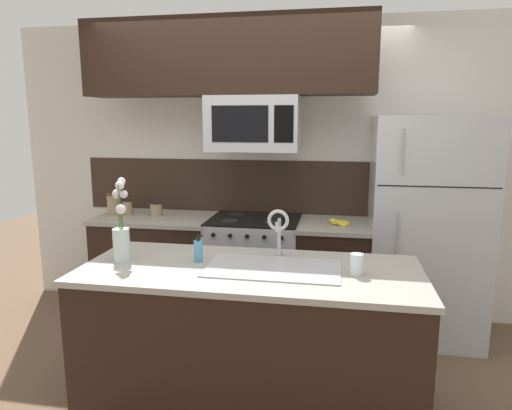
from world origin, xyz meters
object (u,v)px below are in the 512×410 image
stove_range (254,271)px  sink_faucet (279,227)px  banana_bunch (340,222)px  dish_soap_bottle (198,250)px  storage_jar_short (156,209)px  drinking_glass (357,264)px  microwave (254,124)px  storage_jar_tall (113,204)px  storage_jar_medium (127,207)px  flower_vase (121,235)px  refrigerator (426,229)px

stove_range → sink_faucet: 1.27m
banana_bunch → dish_soap_bottle: dish_soap_bottle is taller
storage_jar_short → drinking_glass: bearing=-37.3°
stove_range → banana_bunch: bearing=-4.8°
microwave → drinking_glass: 1.66m
storage_jar_short → banana_bunch: 1.60m
storage_jar_tall → storage_jar_medium: size_ratio=1.45×
flower_vase → refrigerator: bearing=32.9°
storage_jar_tall → drinking_glass: size_ratio=1.63×
microwave → storage_jar_tall: 1.46m
storage_jar_medium → flower_vase: 1.41m
storage_jar_medium → banana_bunch: (1.88, -0.09, -0.04)m
storage_jar_tall → dish_soap_bottle: storage_jar_tall is taller
sink_faucet → banana_bunch: bearing=69.0°
sink_faucet → flower_vase: 0.95m
flower_vase → storage_jar_tall: bearing=119.4°
refrigerator → banana_bunch: refrigerator is taller
sink_faucet → dish_soap_bottle: (-0.46, -0.16, -0.13)m
storage_jar_medium → drinking_glass: bearing=-33.4°
microwave → flower_vase: bearing=-115.1°
dish_soap_bottle → drinking_glass: (0.92, -0.08, -0.01)m
storage_jar_short → sink_faucet: size_ratio=0.40×
dish_soap_bottle → flower_vase: bearing=-172.2°
refrigerator → storage_jar_short: bearing=-179.8°
drinking_glass → storage_jar_medium: bearing=146.6°
dish_soap_bottle → flower_vase: flower_vase is taller
drinking_glass → flower_vase: flower_vase is taller
banana_bunch → flower_vase: 1.77m
refrigerator → sink_faucet: 1.50m
stove_range → microwave: (0.00, -0.02, 1.25)m
microwave → sink_faucet: 1.23m
stove_range → refrigerator: refrigerator is taller
stove_range → drinking_glass: 1.59m
refrigerator → flower_vase: 2.35m
stove_range → refrigerator: 1.45m
sink_faucet → dish_soap_bottle: bearing=-161.0°
storage_jar_short → dish_soap_bottle: size_ratio=0.74×
storage_jar_short → refrigerator: bearing=0.2°
dish_soap_bottle → refrigerator: bearing=38.7°
refrigerator → flower_vase: bearing=-147.1°
microwave → drinking_glass: bearing=-57.3°
stove_range → dish_soap_bottle: dish_soap_bottle is taller
refrigerator → drinking_glass: (-0.59, -1.29, 0.08)m
banana_bunch → flower_vase: (-1.29, -1.20, 0.14)m
storage_jar_medium → dish_soap_bottle: bearing=-49.4°
flower_vase → sink_faucet: bearing=13.6°
stove_range → storage_jar_medium: bearing=178.8°
storage_jar_tall → storage_jar_short: 0.40m
banana_bunch → sink_faucet: size_ratio=0.62×
dish_soap_bottle → flower_vase: size_ratio=0.33×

